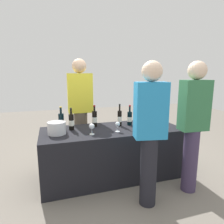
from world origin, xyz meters
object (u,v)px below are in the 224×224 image
object	(u,v)px
wine_bottle_6	(146,116)
wine_glass_0	(92,127)
wine_bottle_2	(95,119)
wine_bottle_5	(136,116)
guest_1	(193,122)
wine_bottle_1	(71,122)
ice_bucket	(57,128)
wine_bottle_3	(120,118)
wine_glass_1	(118,125)
guest_0	(150,129)
wine_bottle_0	(61,121)
wine_bottle_4	(130,118)
server_pouring	(80,107)
wine_glass_2	(151,122)

from	to	relation	value
wine_bottle_6	wine_glass_0	distance (m)	1.05
wine_bottle_2	wine_bottle_5	bearing A→B (deg)	0.46
wine_glass_0	guest_1	world-z (taller)	guest_1
wine_bottle_1	wine_bottle_6	size ratio (longest dim) A/B	1.06
wine_bottle_2	ice_bucket	xyz separation A→B (m)	(-0.56, -0.22, -0.04)
wine_bottle_2	wine_bottle_3	size ratio (longest dim) A/B	0.96
wine_glass_1	wine_glass_0	bearing A→B (deg)	-177.42
wine_bottle_3	guest_1	size ratio (longest dim) A/B	0.20
wine_bottle_2	wine_bottle_3	world-z (taller)	wine_bottle_3
ice_bucket	guest_0	xyz separation A→B (m)	(0.98, -0.75, 0.11)
wine_bottle_3	guest_1	xyz separation A→B (m)	(0.69, -0.81, 0.08)
wine_bottle_0	guest_1	bearing A→B (deg)	-29.19
wine_bottle_5	wine_bottle_6	size ratio (longest dim) A/B	1.07
wine_bottle_1	wine_glass_0	bearing A→B (deg)	-51.69
wine_bottle_4	wine_bottle_6	distance (m)	0.32
wine_bottle_1	wine_bottle_6	xyz separation A→B (m)	(1.21, 0.07, -0.01)
wine_bottle_5	wine_bottle_6	distance (m)	0.18
wine_bottle_2	guest_1	distance (m)	1.38
server_pouring	guest_0	world-z (taller)	server_pouring
wine_bottle_3	wine_bottle_1	bearing A→B (deg)	-179.39
ice_bucket	wine_bottle_2	bearing A→B (deg)	21.63
wine_bottle_3	wine_bottle_6	xyz separation A→B (m)	(0.48, 0.07, -0.02)
wine_bottle_0	server_pouring	world-z (taller)	server_pouring
wine_bottle_3	wine_glass_1	bearing A→B (deg)	-114.51
guest_1	wine_glass_0	bearing A→B (deg)	161.48
wine_bottle_1	guest_0	world-z (taller)	guest_0
wine_bottle_4	wine_glass_1	world-z (taller)	wine_bottle_4
wine_bottle_3	guest_1	distance (m)	1.06
guest_0	guest_1	bearing A→B (deg)	19.12
wine_bottle_0	guest_0	xyz separation A→B (m)	(0.90, -0.96, 0.07)
wine_bottle_6	wine_glass_0	world-z (taller)	wine_bottle_6
wine_bottle_3	guest_0	world-z (taller)	guest_0
guest_0	wine_glass_1	bearing A→B (deg)	116.14
wine_glass_0	guest_0	size ratio (longest dim) A/B	0.09
wine_glass_2	guest_1	size ratio (longest dim) A/B	0.08
wine_bottle_1	guest_0	distance (m)	1.18
wine_glass_1	server_pouring	bearing A→B (deg)	114.57
wine_bottle_6	server_pouring	world-z (taller)	server_pouring
wine_bottle_0	wine_glass_2	distance (m)	1.31
guest_1	ice_bucket	bearing A→B (deg)	162.63
wine_bottle_4	ice_bucket	bearing A→B (deg)	-172.19
wine_bottle_2	ice_bucket	bearing A→B (deg)	-158.37
wine_bottle_4	server_pouring	xyz separation A→B (m)	(-0.68, 0.56, 0.12)
wine_bottle_5	wine_glass_1	bearing A→B (deg)	-140.39
wine_glass_1	wine_bottle_2	bearing A→B (deg)	124.62
wine_bottle_3	wine_glass_1	world-z (taller)	wine_bottle_3
wine_bottle_5	wine_glass_1	world-z (taller)	wine_bottle_5
wine_bottle_0	wine_bottle_4	xyz separation A→B (m)	(1.03, -0.06, -0.01)
wine_bottle_2	guest_0	size ratio (longest dim) A/B	0.20
wine_glass_0	ice_bucket	bearing A→B (deg)	161.26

